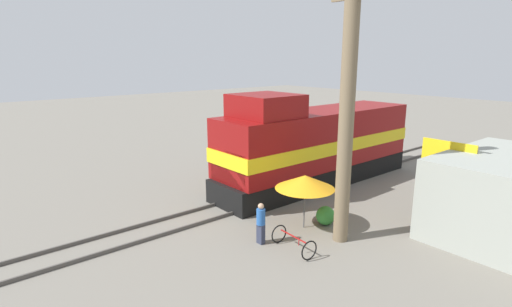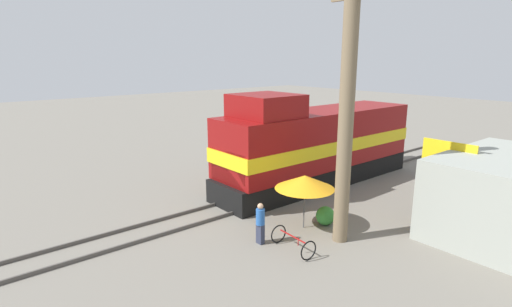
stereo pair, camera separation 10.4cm
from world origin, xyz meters
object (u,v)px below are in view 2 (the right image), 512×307
vendor_umbrella (305,182)px  utility_pole (347,110)px  person_bystander (260,222)px  billboard_sign (448,162)px  locomotive (314,145)px  bicycle (293,242)px

vendor_umbrella → utility_pole: bearing=8.1°
utility_pole → person_bystander: 5.28m
vendor_umbrella → person_bystander: vendor_umbrella is taller
vendor_umbrella → billboard_sign: 6.19m
billboard_sign → vendor_umbrella: bearing=-123.2°
vendor_umbrella → person_bystander: (-0.05, -2.35, -1.13)m
locomotive → vendor_umbrella: locomotive is taller
bicycle → locomotive: bearing=41.3°
bicycle → utility_pole: bearing=-10.1°
locomotive → person_bystander: 8.09m
locomotive → utility_pole: 7.64m
utility_pole → locomotive: bearing=141.0°
billboard_sign → person_bystander: 8.43m
locomotive → vendor_umbrella: (3.77, -4.70, -0.23)m
utility_pole → bicycle: (-0.52, -2.08, -4.75)m
locomotive → utility_pole: size_ratio=1.29×
bicycle → person_bystander: bearing=116.5°
person_bystander → bicycle: (1.25, 0.52, -0.51)m
person_bystander → utility_pole: bearing=55.6°
vendor_umbrella → bicycle: bearing=-56.8°
person_bystander → bicycle: person_bystander is taller
person_bystander → bicycle: size_ratio=0.92×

